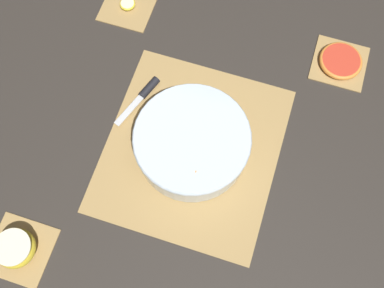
# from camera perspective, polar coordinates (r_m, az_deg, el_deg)

# --- Properties ---
(ground_plane) EXTENTS (6.00, 6.00, 0.00)m
(ground_plane) POSITION_cam_1_polar(r_m,az_deg,el_deg) (0.97, 0.00, -0.73)
(ground_plane) COLOR #2D2823
(bamboo_mat_center) EXTENTS (0.40, 0.36, 0.01)m
(bamboo_mat_center) POSITION_cam_1_polar(r_m,az_deg,el_deg) (0.97, 0.00, -0.67)
(bamboo_mat_center) COLOR #A8844C
(bamboo_mat_center) RESTS_ON ground_plane
(coaster_mat_near_right) EXTENTS (0.12, 0.12, 0.01)m
(coaster_mat_near_right) POSITION_cam_1_polar(r_m,az_deg,el_deg) (1.11, 18.22, 9.76)
(coaster_mat_near_right) COLOR #A8844C
(coaster_mat_near_right) RESTS_ON ground_plane
(coaster_mat_far_left) EXTENTS (0.12, 0.12, 0.01)m
(coaster_mat_far_left) POSITION_cam_1_polar(r_m,az_deg,el_deg) (0.98, -20.97, -12.44)
(coaster_mat_far_left) COLOR #A8844C
(coaster_mat_far_left) RESTS_ON ground_plane
(coaster_mat_far_right) EXTENTS (0.12, 0.12, 0.01)m
(coaster_mat_far_right) POSITION_cam_1_polar(r_m,az_deg,el_deg) (1.15, -8.14, 16.97)
(coaster_mat_far_right) COLOR #A8844C
(coaster_mat_far_right) RESTS_ON ground_plane
(fruit_salad_bowl) EXTENTS (0.24, 0.24, 0.08)m
(fruit_salad_bowl) POSITION_cam_1_polar(r_m,az_deg,el_deg) (0.92, -0.01, 0.28)
(fruit_salad_bowl) COLOR silver
(fruit_salad_bowl) RESTS_ON bamboo_mat_center
(paring_knife) EXTENTS (0.14, 0.06, 0.02)m
(paring_knife) POSITION_cam_1_polar(r_m,az_deg,el_deg) (1.01, -5.73, 6.82)
(paring_knife) COLOR silver
(paring_knife) RESTS_ON bamboo_mat_center
(apple_half) EXTENTS (0.08, 0.08, 0.04)m
(apple_half) POSITION_cam_1_polar(r_m,az_deg,el_deg) (0.95, -21.50, -12.22)
(apple_half) COLOR gold
(apple_half) RESTS_ON coaster_mat_far_left
(banana_coin_single) EXTENTS (0.04, 0.04, 0.01)m
(banana_coin_single) POSITION_cam_1_polar(r_m,az_deg,el_deg) (1.15, -8.19, 17.19)
(banana_coin_single) COLOR #F4EABC
(banana_coin_single) RESTS_ON coaster_mat_far_right
(grapefruit_slice) EXTENTS (0.10, 0.10, 0.01)m
(grapefruit_slice) POSITION_cam_1_polar(r_m,az_deg,el_deg) (1.10, 18.36, 9.99)
(grapefruit_slice) COLOR red
(grapefruit_slice) RESTS_ON coaster_mat_near_right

